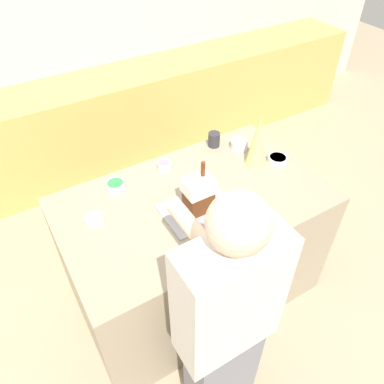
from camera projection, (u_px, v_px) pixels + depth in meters
The scene contains 14 objects.
ground_plane at pixel (194, 286), 2.88m from camera, with size 12.00×12.00×0.00m, color tan.
wall_back at pixel (71, 29), 3.36m from camera, with size 8.00×0.05×2.60m.
back_cabinet_block at pixel (100, 125), 3.71m from camera, with size 6.00×0.60×0.93m.
kitchen_island at pixel (194, 248), 2.57m from camera, with size 1.62×0.97×0.93m.
baking_tray at pixel (198, 209), 2.18m from camera, with size 0.42×0.31×0.01m.
gingerbread_house at pixel (198, 194), 2.10m from camera, with size 0.17×0.14×0.31m.
decorative_tree at pixel (258, 142), 2.40m from camera, with size 0.13×0.13×0.35m.
candy_bowl_far_left at pixel (164, 165), 2.45m from camera, with size 0.09×0.09×0.05m.
candy_bowl_far_right at pixel (239, 144), 2.63m from camera, with size 0.12×0.12×0.05m.
candy_bowl_front_corner at pixel (94, 219), 2.10m from camera, with size 0.10×0.10×0.04m.
candy_bowl_behind_tray at pixel (278, 159), 2.52m from camera, with size 0.13×0.13×0.04m.
candy_bowl_near_tray_left at pixel (116, 185), 2.31m from camera, with size 0.12×0.12×0.05m.
mug at pixel (214, 139), 2.63m from camera, with size 0.08×0.08×0.10m.
person at pixel (225, 331), 1.68m from camera, with size 0.45×0.56×1.70m.
Camera 1 is at (-0.86, -1.40, 2.47)m, focal length 35.00 mm.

